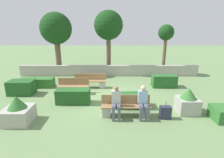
# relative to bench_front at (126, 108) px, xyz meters

# --- Properties ---
(ground_plane) EXTENTS (60.00, 60.00, 0.00)m
(ground_plane) POSITION_rel_bench_front_xyz_m (-0.82, 2.00, -0.35)
(ground_plane) COLOR #6B8956
(perimeter_wall) EXTENTS (13.88, 0.30, 0.83)m
(perimeter_wall) POSITION_rel_bench_front_xyz_m (-0.82, 6.53, 0.07)
(perimeter_wall) COLOR #ADA89E
(perimeter_wall) RESTS_ON ground_plane
(bench_front) EXTENTS (2.09, 0.49, 0.87)m
(bench_front) POSITION_rel_bench_front_xyz_m (0.00, 0.00, 0.00)
(bench_front) COLOR #937047
(bench_front) RESTS_ON ground_plane
(bench_left_side) EXTENTS (1.77, 0.48, 0.87)m
(bench_left_side) POSITION_rel_bench_front_xyz_m (-2.81, 2.65, -0.01)
(bench_left_side) COLOR #937047
(bench_left_side) RESTS_ON ground_plane
(bench_right_side) EXTENTS (2.00, 0.48, 0.87)m
(bench_right_side) POSITION_rel_bench_front_xyz_m (-1.96, 3.67, -0.00)
(bench_right_side) COLOR #937047
(bench_right_side) RESTS_ON ground_plane
(person_seated_man) EXTENTS (0.38, 0.64, 1.37)m
(person_seated_man) POSITION_rel_bench_front_xyz_m (0.69, -0.14, 0.42)
(person_seated_man) COLOR #515B70
(person_seated_man) RESTS_ON ground_plane
(person_seated_woman) EXTENTS (0.38, 0.64, 1.33)m
(person_seated_woman) POSITION_rel_bench_front_xyz_m (-0.42, -0.15, 0.39)
(person_seated_woman) COLOR #515B70
(person_seated_woman) RESTS_ON ground_plane
(hedge_block_near_right) EXTENTS (1.42, 0.77, 0.63)m
(hedge_block_near_right) POSITION_rel_bench_front_xyz_m (0.33, 0.90, -0.03)
(hedge_block_near_right) COLOR #235623
(hedge_block_near_right) RESTS_ON ground_plane
(hedge_block_mid_left) EXTENTS (1.38, 0.85, 0.79)m
(hedge_block_mid_left) POSITION_rel_bench_front_xyz_m (-5.69, 2.53, 0.05)
(hedge_block_mid_left) COLOR #235623
(hedge_block_mid_left) RESTS_ON ground_plane
(hedge_block_mid_right) EXTENTS (1.63, 0.67, 0.72)m
(hedge_block_mid_right) POSITION_rel_bench_front_xyz_m (-2.52, 1.30, 0.01)
(hedge_block_mid_right) COLOR #235623
(hedge_block_mid_right) RESTS_ON ground_plane
(hedge_block_far_left) EXTENTS (1.51, 0.73, 0.76)m
(hedge_block_far_left) POSITION_rel_bench_front_xyz_m (2.73, 3.83, 0.03)
(hedge_block_far_left) COLOR #286028
(hedge_block_far_left) RESTS_ON ground_plane
(hedge_block_far_right) EXTENTS (2.06, 0.70, 0.58)m
(hedge_block_far_right) POSITION_rel_bench_front_xyz_m (-5.34, 3.81, -0.06)
(hedge_block_far_right) COLOR #33702D
(hedge_block_far_right) RESTS_ON ground_plane
(planter_corner_left) EXTENTS (1.03, 1.03, 1.12)m
(planter_corner_left) POSITION_rel_bench_front_xyz_m (-4.29, -0.57, 0.12)
(planter_corner_left) COLOR #ADA89E
(planter_corner_left) RESTS_ON ground_plane
(planter_corner_right) EXTENTS (0.87, 0.87, 1.13)m
(planter_corner_right) POSITION_rel_bench_front_xyz_m (2.74, 0.29, 0.17)
(planter_corner_right) COLOR #ADA89E
(planter_corner_right) RESTS_ON ground_plane
(suitcase) EXTENTS (0.45, 0.26, 0.74)m
(suitcase) POSITION_rel_bench_front_xyz_m (1.62, -0.26, -0.08)
(suitcase) COLOR #282D42
(suitcase) RESTS_ON ground_plane
(tree_leftmost) EXTENTS (2.42, 2.42, 4.81)m
(tree_leftmost) POSITION_rel_bench_front_xyz_m (-4.89, 7.12, 3.17)
(tree_leftmost) COLOR brown
(tree_leftmost) RESTS_ON ground_plane
(tree_center_left) EXTENTS (2.30, 2.30, 4.99)m
(tree_center_left) POSITION_rel_bench_front_xyz_m (-0.87, 7.63, 3.42)
(tree_center_left) COLOR brown
(tree_center_left) RESTS_ON ground_plane
(tree_center_right) EXTENTS (1.21, 1.21, 3.90)m
(tree_center_right) POSITION_rel_bench_front_xyz_m (3.57, 7.05, 2.78)
(tree_center_right) COLOR brown
(tree_center_right) RESTS_ON ground_plane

